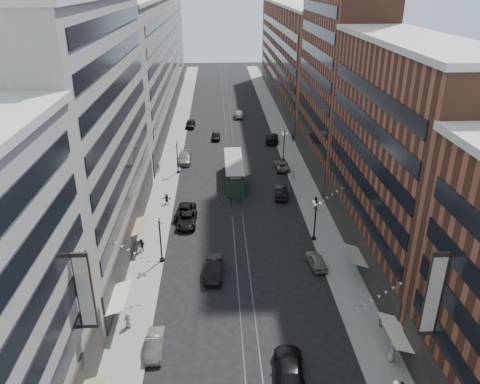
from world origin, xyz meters
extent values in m
plane|color=black|center=(0.00, 60.00, 0.00)|extent=(220.00, 220.00, 0.00)
cube|color=gray|center=(-11.00, 70.00, 0.07)|extent=(4.00, 180.00, 0.15)
cube|color=gray|center=(11.00, 70.00, 0.07)|extent=(4.00, 180.00, 0.15)
cube|color=#2D2D33|center=(-0.70, 70.00, 0.01)|extent=(0.12, 180.00, 0.02)
cube|color=#2D2D33|center=(0.70, 70.00, 0.01)|extent=(0.12, 180.00, 0.02)
cube|color=#A19D8F|center=(-17.00, 33.00, 14.00)|extent=(8.00, 36.00, 28.00)
cube|color=#A19D8F|center=(-17.00, 96.00, 13.00)|extent=(8.00, 90.00, 26.00)
cube|color=brown|center=(17.00, 28.00, 12.00)|extent=(8.00, 30.00, 24.00)
cube|color=brown|center=(17.00, 56.00, 21.00)|extent=(8.00, 26.00, 42.00)
cube|color=brown|center=(17.00, 105.00, 12.00)|extent=(8.00, 72.00, 24.00)
cylinder|color=black|center=(-9.20, 28.00, 0.30)|extent=(0.56, 0.56, 0.30)
cylinder|color=black|center=(-9.20, 28.00, 2.75)|extent=(0.18, 0.18, 5.20)
sphere|color=black|center=(-9.20, 28.00, 5.55)|extent=(0.24, 0.24, 0.24)
sphere|color=white|center=(-8.75, 28.00, 5.15)|extent=(0.36, 0.36, 0.36)
sphere|color=white|center=(-9.42, 28.39, 5.15)|extent=(0.36, 0.36, 0.36)
sphere|color=white|center=(-9.42, 27.61, 5.15)|extent=(0.36, 0.36, 0.36)
cylinder|color=black|center=(-9.20, 55.00, 0.30)|extent=(0.56, 0.56, 0.30)
cylinder|color=black|center=(-9.20, 55.00, 2.75)|extent=(0.18, 0.18, 5.20)
sphere|color=black|center=(-9.20, 55.00, 5.55)|extent=(0.24, 0.24, 0.24)
sphere|color=white|center=(-8.75, 55.00, 5.15)|extent=(0.36, 0.36, 0.36)
sphere|color=white|center=(-9.42, 55.39, 5.15)|extent=(0.36, 0.36, 0.36)
sphere|color=white|center=(-9.42, 54.61, 5.15)|extent=(0.36, 0.36, 0.36)
sphere|color=black|center=(9.20, 4.00, 5.55)|extent=(0.24, 0.24, 0.24)
sphere|color=white|center=(8.97, 4.39, 5.15)|extent=(0.36, 0.36, 0.36)
cylinder|color=black|center=(9.20, 32.00, 0.30)|extent=(0.56, 0.56, 0.30)
cylinder|color=black|center=(9.20, 32.00, 2.75)|extent=(0.18, 0.18, 5.20)
sphere|color=black|center=(9.20, 32.00, 5.55)|extent=(0.24, 0.24, 0.24)
sphere|color=white|center=(9.65, 32.00, 5.15)|extent=(0.36, 0.36, 0.36)
sphere|color=white|center=(8.97, 32.39, 5.15)|extent=(0.36, 0.36, 0.36)
sphere|color=white|center=(8.97, 31.61, 5.15)|extent=(0.36, 0.36, 0.36)
cylinder|color=black|center=(9.20, 60.00, 0.30)|extent=(0.56, 0.56, 0.30)
cylinder|color=black|center=(9.20, 60.00, 2.75)|extent=(0.18, 0.18, 5.20)
sphere|color=black|center=(9.20, 60.00, 5.55)|extent=(0.24, 0.24, 0.24)
sphere|color=white|center=(9.65, 60.00, 5.15)|extent=(0.36, 0.36, 0.36)
sphere|color=white|center=(8.97, 60.39, 5.15)|extent=(0.36, 0.36, 0.36)
sphere|color=white|center=(8.97, 59.61, 5.15)|extent=(0.36, 0.36, 0.36)
cube|color=#223628|center=(0.00, 51.31, 1.36)|extent=(2.62, 12.57, 2.72)
cube|color=gray|center=(0.00, 51.31, 3.04)|extent=(1.68, 11.52, 0.63)
cube|color=gray|center=(0.00, 51.31, 3.46)|extent=(2.83, 12.78, 0.16)
cylinder|color=black|center=(0.00, 46.60, 0.37)|extent=(2.41, 0.73, 0.73)
cylinder|color=black|center=(0.00, 56.02, 0.37)|extent=(2.41, 0.73, 0.73)
imported|color=slate|center=(-8.40, 13.78, 0.69)|extent=(1.51, 4.19, 1.38)
imported|color=black|center=(-6.80, 36.90, 0.74)|extent=(2.59, 5.40, 1.48)
imported|color=slate|center=(8.31, 26.27, 0.72)|extent=(2.17, 4.41, 1.45)
imported|color=black|center=(-3.21, 24.98, 0.87)|extent=(2.09, 5.37, 1.74)
imported|color=black|center=(2.88, 10.42, 0.83)|extent=(2.81, 5.92, 1.67)
imported|color=gray|center=(-11.20, 16.86, 0.91)|extent=(0.81, 0.54, 1.52)
imported|color=black|center=(-11.76, 30.19, 0.96)|extent=(0.90, 0.71, 1.62)
imported|color=#A39B87|center=(12.23, 15.74, 0.96)|extent=(0.74, 1.04, 1.61)
imported|color=black|center=(-7.19, 39.28, 0.72)|extent=(3.06, 5.47, 1.45)
imported|color=slate|center=(-8.40, 60.24, 0.81)|extent=(2.28, 5.60, 1.63)
imported|color=black|center=(-8.40, 81.92, 0.81)|extent=(2.16, 4.87, 1.63)
imported|color=black|center=(6.80, 44.92, 0.83)|extent=(2.41, 5.25, 1.67)
imported|color=#68675C|center=(8.40, 56.15, 0.69)|extent=(2.35, 4.97, 1.37)
imported|color=black|center=(8.40, 70.96, 0.88)|extent=(3.16, 6.33, 1.77)
imported|color=black|center=(-2.82, 73.08, 0.70)|extent=(1.72, 4.16, 1.41)
imported|color=slate|center=(2.64, 89.55, 0.80)|extent=(1.74, 4.88, 1.60)
imported|color=black|center=(-10.01, 43.15, 0.90)|extent=(1.45, 0.70, 1.51)
imported|color=#BAAD9A|center=(-12.50, 55.78, 0.94)|extent=(0.93, 0.43, 1.59)
imported|color=black|center=(11.06, 40.45, 1.06)|extent=(0.96, 0.97, 1.82)
imported|color=#B5AC95|center=(9.50, 50.85, 1.09)|extent=(0.82, 0.76, 1.88)
imported|color=black|center=(12.50, 70.55, 1.00)|extent=(1.19, 0.80, 1.70)
imported|color=#9F9183|center=(11.77, 11.48, 1.12)|extent=(0.72, 1.04, 1.94)
camera|label=1|loc=(-2.59, -18.08, 29.63)|focal=35.00mm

